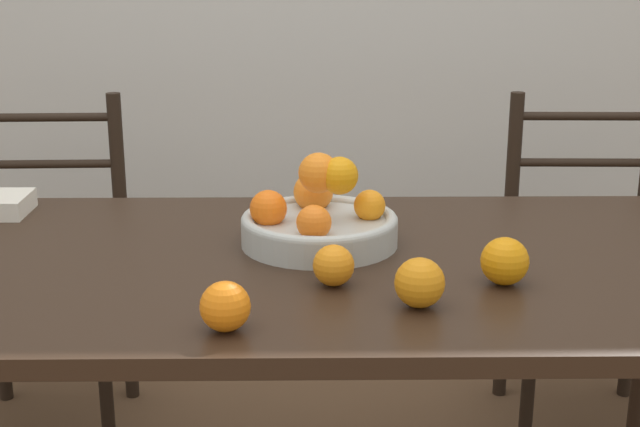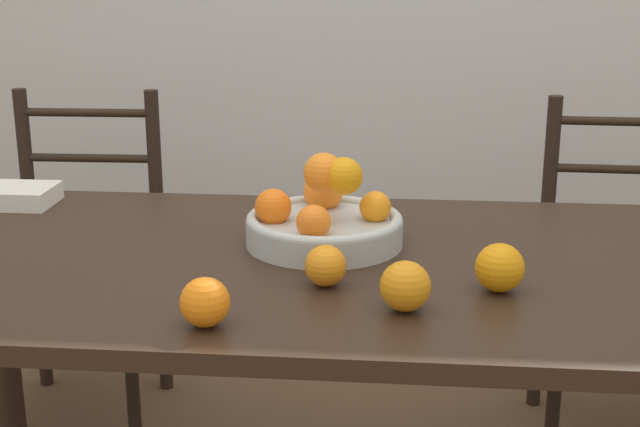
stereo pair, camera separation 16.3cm
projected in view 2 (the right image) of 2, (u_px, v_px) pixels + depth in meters
dining_table at (315, 305)px, 1.70m from camera, size 1.76×0.85×0.75m
fruit_bowl at (324, 219)px, 1.73m from camera, size 0.31×0.31×0.18m
orange_loose_0 at (405, 286)px, 1.41m from camera, size 0.08×0.08×0.08m
orange_loose_1 at (500, 268)px, 1.50m from camera, size 0.08×0.08×0.08m
orange_loose_2 at (326, 266)px, 1.52m from camera, size 0.07×0.07×0.07m
orange_loose_3 at (205, 302)px, 1.36m from camera, size 0.08×0.08×0.08m
chair_left at (81, 262)px, 2.51m from camera, size 0.43×0.41×0.93m
chair_right at (622, 279)px, 2.38m from camera, size 0.43×0.41×0.93m
book_stack at (10, 195)px, 2.01m from camera, size 0.20×0.13×0.04m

